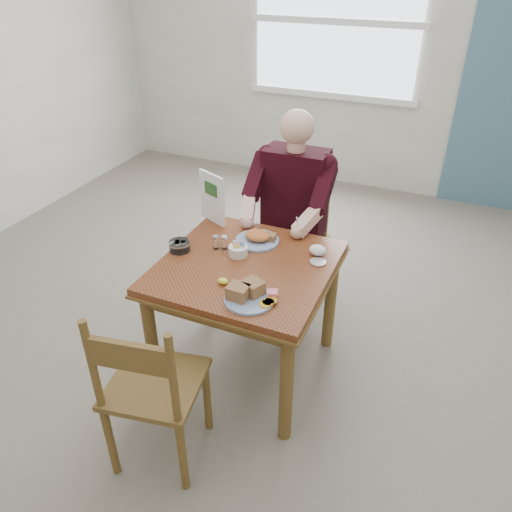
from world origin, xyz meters
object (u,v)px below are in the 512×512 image
at_px(diner, 291,201).
at_px(near_plate, 249,294).
at_px(table, 246,281).
at_px(chair_far, 294,239).
at_px(far_plate, 258,238).
at_px(chair_near, 151,389).

xyz_separation_m(diner, near_plate, (0.14, -0.99, -0.03)).
bearing_deg(table, chair_far, 90.00).
bearing_deg(chair_far, table, -90.00).
xyz_separation_m(near_plate, far_plate, (-0.17, 0.53, -0.00)).
relative_size(chair_far, diner, 0.69).
relative_size(chair_far, far_plate, 3.45).
xyz_separation_m(chair_far, far_plate, (-0.03, -0.55, 0.30)).
distance_m(chair_far, chair_near, 1.56).
bearing_deg(chair_near, near_plate, 59.23).
distance_m(chair_far, diner, 0.34).
bearing_deg(far_plate, chair_near, -96.14).
distance_m(table, chair_near, 0.78).
xyz_separation_m(table, chair_near, (-0.14, -0.75, -0.16)).
relative_size(table, diner, 0.66).
relative_size(table, chair_near, 0.97).
xyz_separation_m(diner, far_plate, (-0.03, -0.46, -0.04)).
bearing_deg(far_plate, diner, 86.03).
distance_m(table, diner, 0.73).
bearing_deg(chair_far, chair_near, -95.14).
height_order(diner, far_plate, diner).
xyz_separation_m(chair_far, diner, (0.00, -0.09, 0.33)).
height_order(table, chair_far, chair_far).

